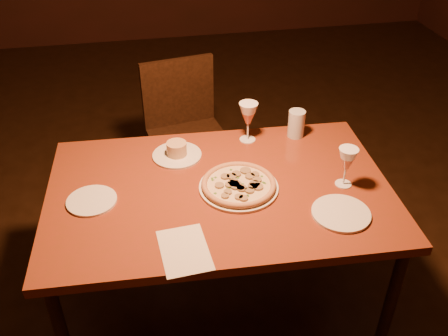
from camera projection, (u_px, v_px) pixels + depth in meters
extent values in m
plane|color=black|center=(233.00, 263.00, 2.72)|extent=(7.00, 7.00, 0.00)
cube|color=maroon|center=(220.00, 192.00, 2.05)|extent=(1.44, 0.97, 0.04)
cylinder|color=black|center=(84.00, 215.00, 2.51)|extent=(0.05, 0.05, 0.71)
cylinder|color=black|center=(389.00, 309.00, 2.03)|extent=(0.05, 0.05, 0.71)
cylinder|color=black|center=(329.00, 193.00, 2.66)|extent=(0.05, 0.05, 0.71)
cube|color=black|center=(190.00, 141.00, 2.88)|extent=(0.49, 0.49, 0.04)
cube|color=black|center=(178.00, 92.00, 2.91)|extent=(0.43, 0.10, 0.41)
cylinder|color=black|center=(172.00, 198.00, 2.84)|extent=(0.04, 0.04, 0.44)
cylinder|color=black|center=(156.00, 166.00, 3.10)|extent=(0.04, 0.04, 0.44)
cylinder|color=black|center=(228.00, 185.00, 2.94)|extent=(0.04, 0.04, 0.44)
cylinder|color=black|center=(209.00, 155.00, 3.20)|extent=(0.04, 0.04, 0.44)
cylinder|color=silver|center=(239.00, 187.00, 2.03)|extent=(0.32, 0.32, 0.01)
cylinder|color=beige|center=(239.00, 185.00, 2.03)|extent=(0.30, 0.30, 0.01)
torus|color=tan|center=(239.00, 184.00, 2.02)|extent=(0.31, 0.31, 0.02)
cylinder|color=silver|center=(177.00, 155.00, 2.23)|extent=(0.22, 0.22, 0.01)
cylinder|color=tan|center=(177.00, 149.00, 2.21)|extent=(0.09, 0.09, 0.06)
cylinder|color=silver|center=(296.00, 124.00, 2.34)|extent=(0.08, 0.08, 0.13)
cylinder|color=silver|center=(92.00, 201.00, 1.96)|extent=(0.20, 0.20, 0.01)
cylinder|color=silver|center=(341.00, 213.00, 1.90)|extent=(0.22, 0.22, 0.01)
cube|color=beige|center=(184.00, 250.00, 1.74)|extent=(0.18, 0.25, 0.00)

